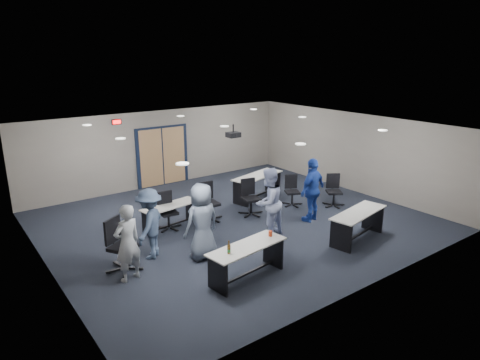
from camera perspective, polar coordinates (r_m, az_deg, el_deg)
floor at (r=12.28m, az=-0.63°, el=-5.52°), size 10.00×10.00×0.00m
back_wall at (r=15.61m, az=-10.40°, el=4.19°), size 10.00×0.04×2.70m
front_wall at (r=8.80m, az=16.88°, el=-5.98°), size 10.00×0.04×2.70m
left_wall at (r=9.93m, az=-24.80°, el=-4.23°), size 0.04×9.00×2.70m
right_wall at (r=15.23m, az=14.81°, el=3.61°), size 0.04×9.00×2.70m
ceiling at (r=11.54m, az=-0.67°, el=7.00°), size 10.00×9.00×0.04m
double_door at (r=15.64m, az=-10.28°, el=3.10°), size 2.00×0.07×2.20m
exit_sign at (r=14.74m, az=-16.14°, el=7.45°), size 0.32×0.07×0.18m
ceiling_projector at (r=12.17m, az=-0.90°, el=6.08°), size 0.35×0.32×0.37m
ceiling_can_lights at (r=11.75m, az=-1.39°, el=7.01°), size 6.24×5.74×0.02m
table_front_left at (r=9.14m, az=0.94°, el=-10.05°), size 1.90×0.84×1.02m
table_front_right at (r=11.33m, az=15.46°, el=-5.26°), size 1.96×0.96×0.76m
table_back_left at (r=11.82m, az=-9.25°, el=-4.28°), size 1.70×0.78×0.67m
table_back_right at (r=14.02m, az=2.35°, el=-0.35°), size 2.07×1.12×0.80m
chair_back_a at (r=11.76m, az=-9.55°, el=-4.13°), size 0.69×0.69×1.02m
chair_back_b at (r=12.20m, az=-4.07°, el=-2.97°), size 0.74×0.74×1.09m
chair_back_c at (r=12.60m, az=1.48°, el=-2.36°), size 0.80×0.80×1.07m
chair_back_d at (r=13.49m, az=7.00°, el=-1.45°), size 0.81×0.81×0.95m
chair_loose_left at (r=9.77m, az=-15.35°, el=-8.39°), size 1.02×1.02×1.18m
chair_loose_right at (r=13.64m, az=12.44°, el=-1.41°), size 0.88×0.88×1.00m
person_gray at (r=9.24m, az=-14.77°, el=-8.13°), size 0.69×0.54×1.68m
person_plaid at (r=9.89m, az=-5.09°, el=-5.54°), size 0.92×0.64×1.82m
person_lightblue at (r=11.08m, az=3.81°, el=-3.00°), size 1.02×0.86×1.83m
person_navy at (r=12.23m, az=9.63°, el=-1.31°), size 1.14×0.67×1.83m
person_back at (r=10.12m, az=-11.95°, el=-5.73°), size 1.21×1.20×1.68m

